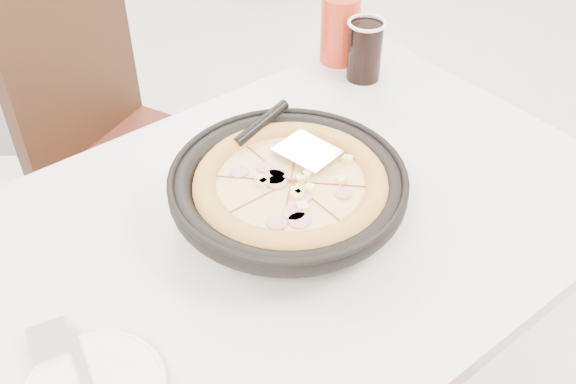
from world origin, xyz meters
TOP-DOWN VIEW (x-y plane):
  - floor at (0.00, 0.00)m, footprint 7.00×7.00m
  - main_table at (0.16, -0.46)m, footprint 1.20×0.80m
  - chair_far at (0.18, 0.17)m, footprint 0.55×0.55m
  - trivet at (0.22, -0.42)m, footprint 0.11×0.11m
  - pizza_pan at (0.16, -0.45)m, footprint 0.37×0.37m
  - pizza at (0.16, -0.46)m, footprint 0.29×0.29m
  - pizza_server at (0.23, -0.42)m, footprint 0.10×0.11m
  - fork at (-0.27, -0.54)m, footprint 0.05×0.16m
  - cola_glass at (0.58, -0.19)m, footprint 0.08×0.08m
  - red_cup at (0.59, -0.10)m, footprint 0.09×0.09m

SIDE VIEW (x-z plane):
  - floor at x=0.00m, z-range 0.00..0.00m
  - main_table at x=0.16m, z-range 0.00..0.75m
  - chair_far at x=0.18m, z-range 0.00..0.95m
  - trivet at x=0.22m, z-range 0.75..0.79m
  - fork at x=-0.27m, z-range 0.77..0.77m
  - pizza_pan at x=0.16m, z-range 0.79..0.80m
  - pizza at x=0.16m, z-range 0.80..0.82m
  - cola_glass at x=0.58m, z-range 0.75..0.88m
  - red_cup at x=0.59m, z-range 0.75..0.91m
  - pizza_server at x=0.23m, z-range 0.84..0.84m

